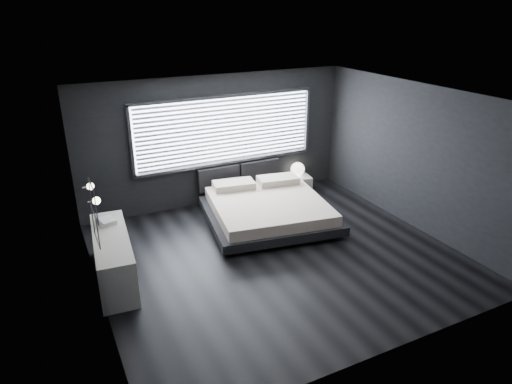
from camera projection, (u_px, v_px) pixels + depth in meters
name	position (u px, v px, depth m)	size (l,w,h in m)	color
room	(279.00, 182.00, 7.57)	(6.04, 6.00, 2.80)	black
window	(226.00, 130.00, 9.80)	(4.14, 0.09, 1.52)	white
headboard	(239.00, 175.00, 10.26)	(1.96, 0.16, 0.52)	black
sconce_near	(96.00, 201.00, 6.35)	(0.18, 0.11, 0.11)	silver
sconce_far	(90.00, 186.00, 6.85)	(0.18, 0.11, 0.11)	silver
wall_art_upper	(93.00, 201.00, 5.72)	(0.01, 0.48, 0.48)	#47474C
wall_art_lower	(95.00, 226.00, 6.11)	(0.01, 0.48, 0.48)	#47474C
bed	(268.00, 209.00, 9.23)	(2.78, 2.69, 0.63)	black
nightstand	(298.00, 183.00, 10.90)	(0.56, 0.47, 0.33)	white
orb_lamp	(298.00, 169.00, 10.82)	(0.33, 0.33, 0.33)	white
dresser	(114.00, 258.00, 7.29)	(0.71, 1.96, 0.77)	white
book_stack	(106.00, 221.00, 7.56)	(0.31, 0.39, 0.07)	white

